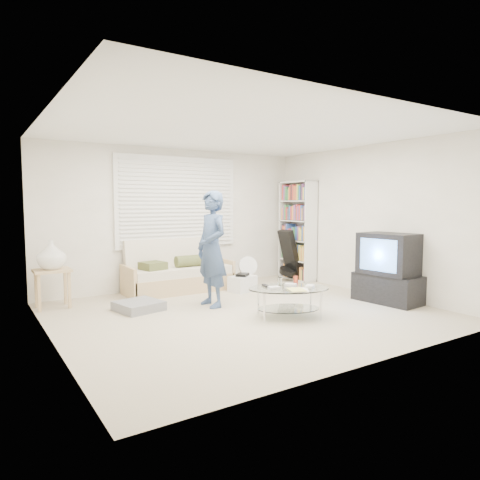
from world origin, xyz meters
TOP-DOWN VIEW (x-y plane):
  - ground at (0.00, 0.00)m, footprint 5.00×5.00m
  - room_shell at (0.00, 0.48)m, footprint 5.02×4.52m
  - window_blinds at (0.00, 2.20)m, footprint 2.32×0.08m
  - futon_sofa at (-0.17, 1.87)m, footprint 1.86×0.75m
  - grey_floor_pillow at (-1.21, 0.93)m, footprint 0.68×0.68m
  - side_table at (-2.22, 1.75)m, footprint 0.50×0.41m
  - bookshelf at (2.32, 1.64)m, footprint 0.31×0.83m
  - guitar_case at (2.11, 1.61)m, footprint 0.40×0.37m
  - floor_fan at (1.00, 1.47)m, footprint 0.36×0.23m
  - storage_bin at (0.76, 1.25)m, footprint 0.51×0.42m
  - tv_unit at (2.20, -0.66)m, footprint 0.61×1.02m
  - coffee_table at (0.36, -0.52)m, footprint 1.28×1.08m
  - standing_person at (-0.20, 0.59)m, footprint 0.43×0.64m

SIDE VIEW (x-z plane):
  - ground at x=0.00m, z-range 0.00..0.00m
  - grey_floor_pillow at x=-1.21m, z-range 0.00..0.13m
  - storage_bin at x=0.76m, z-range -0.01..0.30m
  - futon_sofa at x=-0.17m, z-range -0.16..0.75m
  - coffee_table at x=0.36m, z-range 0.06..0.59m
  - floor_fan at x=1.00m, z-range 0.05..0.62m
  - guitar_case at x=2.11m, z-range -0.05..0.94m
  - tv_unit at x=2.20m, z-range -0.02..1.06m
  - side_table at x=-2.22m, z-range 0.24..1.24m
  - standing_person at x=-0.20m, z-range 0.00..1.71m
  - bookshelf at x=2.32m, z-range 0.00..1.96m
  - window_blinds at x=0.00m, z-range 0.74..2.36m
  - room_shell at x=0.00m, z-range 0.37..2.88m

